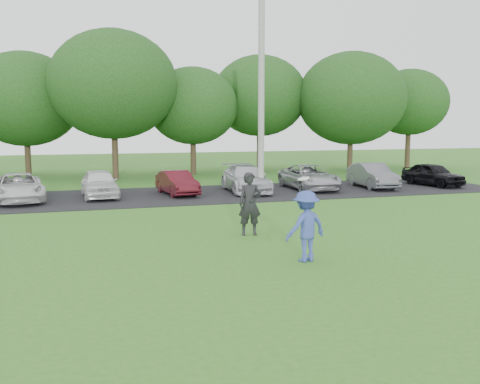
# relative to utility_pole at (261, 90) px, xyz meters

# --- Properties ---
(ground) EXTENTS (100.00, 100.00, 0.00)m
(ground) POSITION_rel_utility_pole_xyz_m (-3.67, -12.01, -4.67)
(ground) COLOR #306F1F
(ground) RESTS_ON ground
(parking_lot) EXTENTS (32.00, 6.50, 0.03)m
(parking_lot) POSITION_rel_utility_pole_xyz_m (-3.67, 0.99, -4.66)
(parking_lot) COLOR black
(parking_lot) RESTS_ON ground
(utility_pole) EXTENTS (0.28, 0.28, 9.35)m
(utility_pole) POSITION_rel_utility_pole_xyz_m (0.00, 0.00, 0.00)
(utility_pole) COLOR gray
(utility_pole) RESTS_ON ground
(frisbee_player) EXTENTS (1.19, 0.86, 1.99)m
(frisbee_player) POSITION_rel_utility_pole_xyz_m (-3.00, -11.45, -3.84)
(frisbee_player) COLOR #38499F
(frisbee_player) RESTS_ON ground
(camera_bystander) EXTENTS (0.71, 0.51, 1.82)m
(camera_bystander) POSITION_rel_utility_pole_xyz_m (-3.29, -8.24, -3.76)
(camera_bystander) COLOR black
(camera_bystander) RESTS_ON ground
(parked_cars) EXTENTS (28.53, 4.57, 1.24)m
(parked_cars) POSITION_rel_utility_pole_xyz_m (-3.54, 0.98, -4.05)
(parked_cars) COLOR black
(parked_cars) RESTS_ON parking_lot
(tree_row) EXTENTS (42.39, 9.85, 8.64)m
(tree_row) POSITION_rel_utility_pole_xyz_m (-2.16, 10.75, 0.24)
(tree_row) COLOR #38281C
(tree_row) RESTS_ON ground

